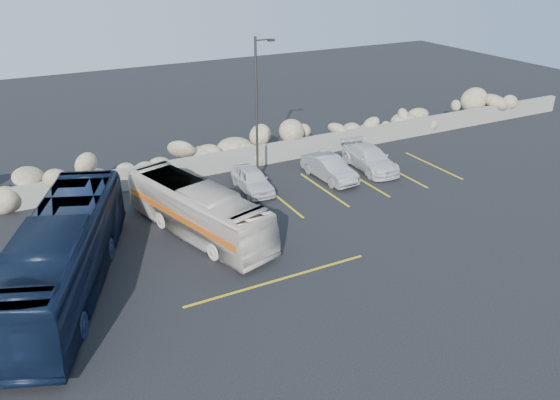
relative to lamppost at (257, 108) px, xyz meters
name	(u,v)px	position (x,y,z in m)	size (l,w,h in m)	color
ground	(303,276)	(-2.56, -9.50, -4.30)	(90.00, 90.00, 0.00)	black
seawall	(200,166)	(-2.56, 2.50, -3.70)	(60.00, 0.40, 1.20)	gray
riprap_pile	(192,148)	(-2.56, 3.70, -3.00)	(54.00, 2.80, 2.60)	#978162
parking_lines	(327,201)	(2.09, -3.93, -4.29)	(18.16, 9.36, 0.01)	gold
lamppost	(257,108)	(0.00, 0.00, 0.00)	(1.14, 0.18, 8.00)	#312F2C
vintage_bus	(198,210)	(-5.05, -4.17, -3.07)	(2.05, 8.78, 2.45)	silver
tour_coach	(63,255)	(-11.08, -6.15, -2.74)	(2.62, 11.20, 3.12)	black
car_a	(252,180)	(-0.75, -0.80, -3.67)	(1.47, 3.66, 1.25)	silver
car_b	(329,168)	(3.80, -1.38, -3.64)	(1.40, 4.00, 1.32)	#9D9EA2
car_c	(370,158)	(6.78, -1.17, -3.63)	(1.86, 4.56, 1.32)	silver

